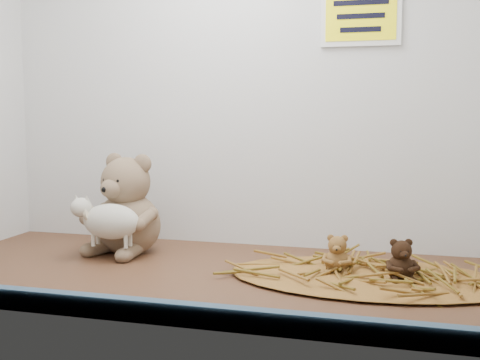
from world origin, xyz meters
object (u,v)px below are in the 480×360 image
(main_teddy, at_px, (128,203))
(mini_teddy_brown, at_px, (401,258))
(toy_lamb, at_px, (111,222))
(mini_teddy_tan, at_px, (337,252))

(main_teddy, xyz_separation_m, mini_teddy_brown, (0.63, -0.11, -0.07))
(main_teddy, bearing_deg, mini_teddy_brown, 4.85)
(toy_lamb, bearing_deg, mini_teddy_tan, 0.50)
(main_teddy, bearing_deg, toy_lamb, -75.56)
(main_teddy, xyz_separation_m, mini_teddy_tan, (0.50, -0.08, -0.07))
(main_teddy, height_order, mini_teddy_tan, main_teddy)
(toy_lamb, bearing_deg, mini_teddy_brown, -1.97)
(mini_teddy_tan, bearing_deg, mini_teddy_brown, -14.10)
(main_teddy, relative_size, mini_teddy_tan, 3.06)
(main_teddy, relative_size, mini_teddy_brown, 2.91)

